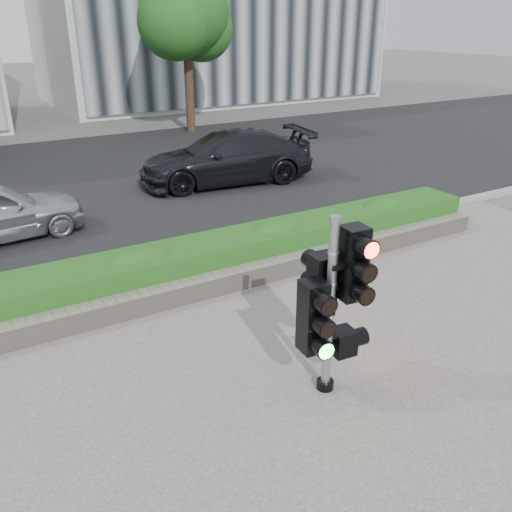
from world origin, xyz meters
The scene contains 9 objects.
ground centered at (0.00, 0.00, 0.00)m, with size 120.00×120.00×0.00m, color #51514C.
sidewalk centered at (0.00, -2.50, 0.01)m, with size 16.00×11.00×0.03m, color #9E9389.
road centered at (0.00, 10.00, 0.01)m, with size 60.00×13.00×0.02m, color black.
curb centered at (0.00, 3.15, 0.06)m, with size 60.00×0.25×0.12m, color gray.
stone_wall centered at (0.00, 1.90, 0.20)m, with size 12.00×0.32×0.34m, color gray.
hedge centered at (0.00, 2.55, 0.37)m, with size 12.00×1.00×0.68m, color green.
tree_right centered at (5.48, 15.55, 4.48)m, with size 4.10×3.58×6.53m.
traffic_signal centered at (-0.09, -1.12, 1.31)m, with size 0.82×0.62×2.32m.
car_dark centered at (3.22, 7.94, 0.74)m, with size 2.01×4.95×1.44m, color black.
Camera 1 is at (-3.74, -5.57, 4.35)m, focal length 38.00 mm.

